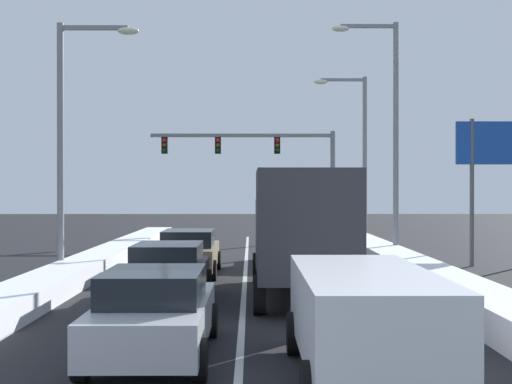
{
  "coord_description": "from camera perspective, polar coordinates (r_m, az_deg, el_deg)",
  "views": [
    {
      "loc": [
        0.19,
        -4.18,
        2.91
      ],
      "look_at": [
        0.41,
        25.44,
        2.75
      ],
      "focal_mm": 48.42,
      "sensor_mm": 36.0,
      "label": 1
    }
  ],
  "objects": [
    {
      "name": "snow_bank_left_shoulder",
      "position": [
        22.71,
        -14.5,
        -6.33
      ],
      "size": [
        1.45,
        38.94,
        0.58
      ],
      "primitive_type": "cube",
      "color": "white",
      "rests_on": "ground"
    },
    {
      "name": "traffic_light_gantry",
      "position": [
        39.62,
        1.01,
        2.93
      ],
      "size": [
        10.6,
        0.47,
        6.2
      ],
      "color": "slate",
      "rests_on": "ground"
    },
    {
      "name": "sedan_charcoal_center_lane_second",
      "position": [
        17.8,
        -7.25,
        -6.62
      ],
      "size": [
        2.0,
        4.5,
        1.51
      ],
      "color": "#38383D",
      "rests_on": "ground"
    },
    {
      "name": "snow_bank_right_shoulder",
      "position": [
        22.61,
        12.71,
        -6.24
      ],
      "size": [
        1.46,
        38.94,
        0.67
      ],
      "primitive_type": "cube",
      "color": "white",
      "rests_on": "ground"
    },
    {
      "name": "sedan_tan_center_lane_third",
      "position": [
        23.37,
        -5.57,
        -4.96
      ],
      "size": [
        2.0,
        4.5,
        1.51
      ],
      "color": "#937F60",
      "rests_on": "ground"
    },
    {
      "name": "lane_stripe_between_right_lane_and_center_lane",
      "position": [
        22.07,
        -0.92,
        -7.26
      ],
      "size": [
        0.14,
        38.94,
        0.01
      ],
      "primitive_type": "cube",
      "color": "silver",
      "rests_on": "ground"
    },
    {
      "name": "street_lamp_left_mid",
      "position": [
        23.22,
        -15.0,
        5.31
      ],
      "size": [
        2.66,
        0.36,
        8.26
      ],
      "color": "gray",
      "rests_on": "ground"
    },
    {
      "name": "suv_white_right_lane_nearest",
      "position": [
        10.66,
        8.98,
        -9.93
      ],
      "size": [
        2.16,
        4.9,
        1.67
      ],
      "color": "silver",
      "rests_on": "ground"
    },
    {
      "name": "ground_plane",
      "position": [
        18.57,
        -1.02,
        -8.71
      ],
      "size": [
        120.0,
        120.0,
        0.0
      ],
      "primitive_type": "plane",
      "color": "black"
    },
    {
      "name": "street_lamp_right_near",
      "position": [
        27.85,
        10.84,
        5.77
      ],
      "size": [
        2.66,
        0.36,
        9.46
      ],
      "color": "gray",
      "rests_on": "ground"
    },
    {
      "name": "roadside_sign_right",
      "position": [
        27.24,
        19.41,
        2.62
      ],
      "size": [
        3.2,
        0.16,
        5.5
      ],
      "color": "#59595B",
      "rests_on": "ground"
    },
    {
      "name": "sedan_maroon_right_lane_third",
      "position": [
        26.69,
        3.21,
        -4.31
      ],
      "size": [
        2.0,
        4.5,
        1.51
      ],
      "color": "maroon",
      "rests_on": "ground"
    },
    {
      "name": "street_lamp_right_mid",
      "position": [
        34.75,
        8.41,
        3.82
      ],
      "size": [
        2.66,
        0.36,
        8.46
      ],
      "color": "gray",
      "rests_on": "ground"
    },
    {
      "name": "box_truck_right_lane_second",
      "position": [
        18.34,
        3.71,
        -2.85
      ],
      "size": [
        2.53,
        7.2,
        3.36
      ],
      "color": "#1E5633",
      "rests_on": "ground"
    },
    {
      "name": "sedan_silver_center_lane_nearest",
      "position": [
        12.17,
        -8.38,
        -9.84
      ],
      "size": [
        2.0,
        4.5,
        1.51
      ],
      "color": "#B7BABF",
      "rests_on": "ground"
    }
  ]
}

